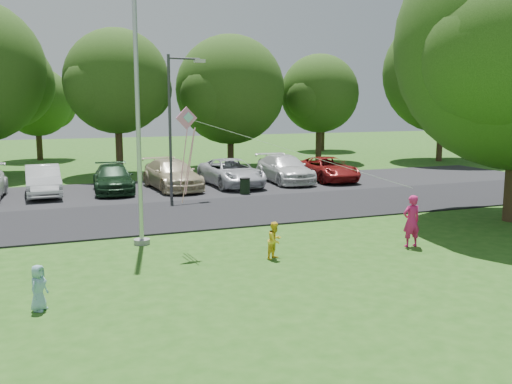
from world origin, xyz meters
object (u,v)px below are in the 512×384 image
object	(u,v)px
child_yellow	(275,240)
child_blue	(39,288)
street_lamp	(175,113)
woman	(411,221)
kite	(192,134)
flagpole	(138,110)
trash_can	(245,186)

from	to	relation	value
child_yellow	child_blue	distance (m)	6.56
street_lamp	child_blue	world-z (taller)	street_lamp
woman	child_yellow	bearing A→B (deg)	-1.89
woman	child_blue	xyz separation A→B (m)	(-10.71, -1.62, -0.30)
child_blue	woman	bearing A→B (deg)	-47.90
kite	flagpole	bearing A→B (deg)	124.56
trash_can	kite	xyz separation A→B (m)	(-5.04, -9.18, 3.08)
flagpole	trash_can	world-z (taller)	flagpole
trash_can	woman	distance (m)	11.20
flagpole	trash_can	xyz separation A→B (m)	(6.33, 7.78, -3.76)
street_lamp	kite	bearing A→B (deg)	-109.92
street_lamp	child_yellow	size ratio (longest dim) A/B	6.06
child_yellow	kite	world-z (taller)	kite
street_lamp	child_yellow	world-z (taller)	street_lamp
trash_can	child_yellow	distance (m)	11.28
child_yellow	child_blue	bearing A→B (deg)	164.61
woman	child_blue	size ratio (longest dim) A/B	1.60
flagpole	woman	size ratio (longest dim) A/B	6.23
woman	child_blue	world-z (taller)	woman
child_blue	kite	bearing A→B (deg)	-17.37
trash_can	child_blue	bearing A→B (deg)	-126.45
flagpole	child_yellow	world-z (taller)	flagpole
flagpole	street_lamp	distance (m)	8.42
kite	trash_can	bearing A→B (deg)	52.94
trash_can	child_blue	world-z (taller)	child_blue
kite	woman	bearing A→B (deg)	-25.29
street_lamp	child_blue	bearing A→B (deg)	-124.79
flagpole	child_blue	size ratio (longest dim) A/B	9.96
street_lamp	child_blue	distance (m)	14.58
street_lamp	trash_can	world-z (taller)	street_lamp
street_lamp	trash_can	size ratio (longest dim) A/B	8.00
woman	kite	size ratio (longest dim) A/B	0.24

